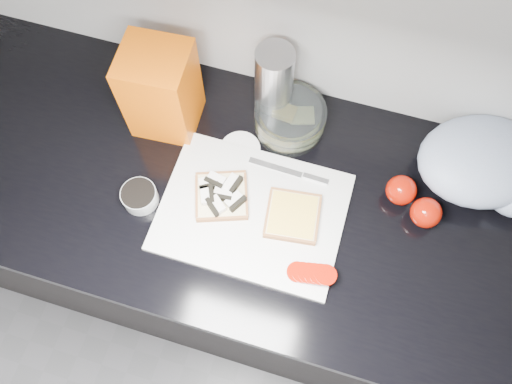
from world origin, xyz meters
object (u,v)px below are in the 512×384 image
at_px(cutting_board, 252,212).
at_px(bread_bag, 161,90).
at_px(glass_bowl, 290,119).
at_px(steel_canister, 274,84).

xyz_separation_m(cutting_board, bread_bag, (-0.26, 0.18, 0.11)).
relative_size(cutting_board, glass_bowl, 2.40).
xyz_separation_m(cutting_board, steel_canister, (-0.03, 0.27, 0.10)).
bearing_deg(steel_canister, bread_bag, -157.65).
bearing_deg(glass_bowl, bread_bag, -167.86).
height_order(bread_bag, steel_canister, bread_bag).
relative_size(cutting_board, steel_canister, 1.94).
bearing_deg(bread_bag, cutting_board, -37.82).
relative_size(glass_bowl, bread_bag, 0.73).
bearing_deg(glass_bowl, steel_canister, 146.36).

